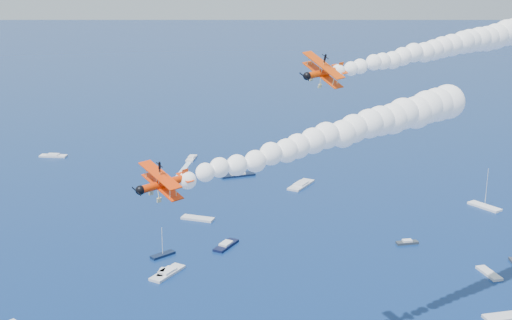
{
  "coord_description": "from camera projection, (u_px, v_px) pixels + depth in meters",
  "views": [
    {
      "loc": [
        7.17,
        -75.43,
        75.84
      ],
      "look_at": [
        8.06,
        18.79,
        48.74
      ],
      "focal_mm": 47.22,
      "sensor_mm": 36.0,
      "label": 1
    }
  ],
  "objects": [
    {
      "name": "biplane_lead",
      "position": [
        324.0,
        73.0,
        110.81
      ],
      "size": [
        12.64,
        13.46,
        9.14
      ],
      "primitive_type": null,
      "rotation": [
        -0.38,
        0.07,
        3.73
      ],
      "color": "#D83B04"
    },
    {
      "name": "boat_wakes",
      "position": [
        318.0,
        273.0,
        172.93
      ],
      "size": [
        106.21,
        201.22,
        0.04
      ],
      "color": "white",
      "rests_on": "ground"
    },
    {
      "name": "smoke_trail_lead",
      "position": [
        439.0,
        49.0,
        125.29
      ],
      "size": [
        57.32,
        53.67,
        9.88
      ],
      "primitive_type": null,
      "rotation": [
        0.0,
        0.0,
        3.73
      ],
      "color": "white"
    },
    {
      "name": "smoke_trail_trail",
      "position": [
        335.0,
        135.0,
        96.81
      ],
      "size": [
        57.34,
        54.29,
        9.88
      ],
      "primitive_type": null,
      "rotation": [
        0.0,
        0.0,
        3.75
      ],
      "color": "white"
    },
    {
      "name": "spectator_boats",
      "position": [
        227.0,
        220.0,
        208.02
      ],
      "size": [
        196.91,
        184.93,
        0.7
      ],
      "color": "black",
      "rests_on": "ground"
    },
    {
      "name": "biplane_trail",
      "position": [
        164.0,
        184.0,
        81.96
      ],
      "size": [
        10.83,
        11.57,
        6.77
      ],
      "primitive_type": null,
      "rotation": [
        -0.18,
        0.07,
        3.75
      ],
      "color": "#EB3304"
    }
  ]
}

